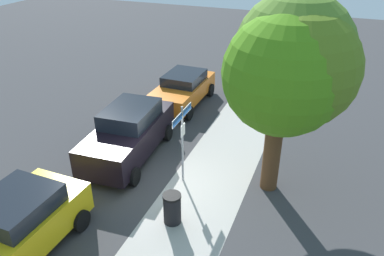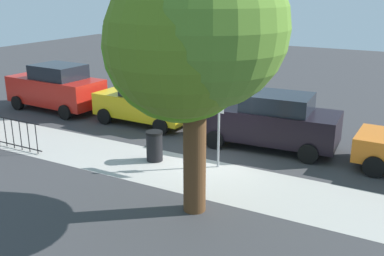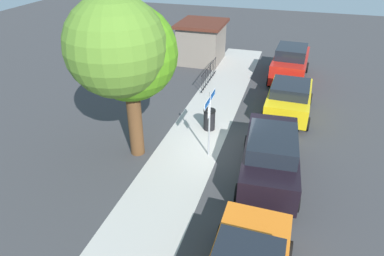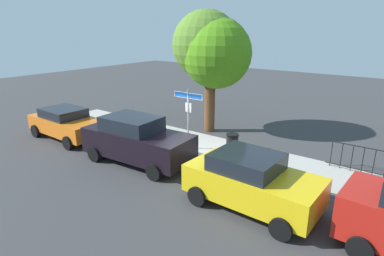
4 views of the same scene
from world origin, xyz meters
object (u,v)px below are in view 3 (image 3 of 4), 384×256
at_px(car_black, 271,155).
at_px(trash_bin, 209,119).
at_px(car_red, 290,63).
at_px(utility_shed, 202,42).
at_px(street_sign, 210,111).
at_px(car_yellow, 289,98).
at_px(shade_tree, 123,51).

distance_m(car_black, trash_bin, 4.11).
bearing_deg(car_red, trash_bin, 159.83).
bearing_deg(utility_shed, street_sign, -162.89).
xyz_separation_m(car_black, car_red, (10.11, -0.12, 0.07)).
relative_size(street_sign, car_black, 0.58).
height_order(street_sign, utility_shed, street_sign).
relative_size(car_yellow, trash_bin, 4.21).
bearing_deg(trash_bin, shade_tree, 137.23).
xyz_separation_m(shade_tree, car_black, (-0.07, -5.50, -3.27)).
xyz_separation_m(car_black, trash_bin, (2.80, 2.98, -0.48)).
relative_size(street_sign, car_red, 0.61).
bearing_deg(car_red, car_yellow, -174.43).
height_order(street_sign, car_black, street_sign).
distance_m(street_sign, car_yellow, 5.50).
bearing_deg(street_sign, car_yellow, -31.66).
height_order(street_sign, shade_tree, shade_tree).
bearing_deg(street_sign, trash_bin, 13.81).
xyz_separation_m(car_yellow, car_red, (4.75, 0.23, 0.16)).
xyz_separation_m(street_sign, shade_tree, (-0.70, 3.02, 2.26)).
xyz_separation_m(street_sign, car_black, (-0.77, -2.48, -1.01)).
bearing_deg(car_yellow, trash_bin, 129.27).
bearing_deg(shade_tree, street_sign, -77.00).
relative_size(shade_tree, car_black, 1.31).
xyz_separation_m(utility_shed, trash_bin, (-9.02, -2.90, -0.87)).
bearing_deg(shade_tree, trash_bin, -42.77).
height_order(shade_tree, car_black, shade_tree).
distance_m(shade_tree, utility_shed, 12.09).
relative_size(utility_shed, trash_bin, 3.54).
height_order(shade_tree, car_red, shade_tree).
height_order(street_sign, car_red, street_sign).
bearing_deg(utility_shed, shade_tree, -178.15).
distance_m(car_yellow, car_red, 4.76).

